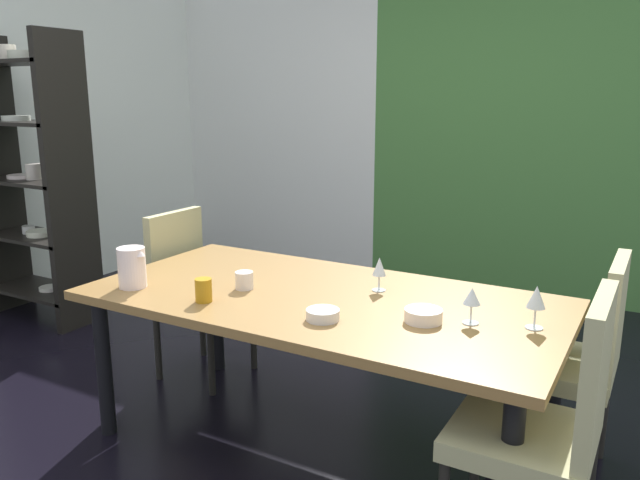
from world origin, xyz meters
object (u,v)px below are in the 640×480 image
object	(u,v)px
wine_glass_near_shelf	(472,298)
cup_south	(244,280)
wine_glass_corner	(536,298)
cup_west	(204,290)
chair_right_near	(549,421)
serving_bowl_north	(323,315)
chair_right_far	(577,353)
serving_bowl_east	(423,315)
chair_left_far	(194,282)
display_shelf	(31,177)
pitcher_right	(132,267)
wine_glass_rear	(379,268)
dining_table	(321,310)

from	to	relation	value
wine_glass_near_shelf	cup_south	world-z (taller)	wine_glass_near_shelf
wine_glass_corner	cup_west	size ratio (longest dim) A/B	1.65
chair_right_near	serving_bowl_north	size ratio (longest dim) A/B	7.55
chair_right_far	cup_south	xyz separation A→B (m)	(-1.35, -0.41, 0.21)
serving_bowl_east	cup_west	bearing A→B (deg)	-165.43
chair_right_far	chair_left_far	distance (m)	2.01
chair_left_far	display_shelf	world-z (taller)	display_shelf
display_shelf	pitcher_right	xyz separation A→B (m)	(1.77, -0.81, -0.20)
pitcher_right	serving_bowl_east	bearing A→B (deg)	10.10
serving_bowl_east	chair_left_far	bearing A→B (deg)	164.77
cup_south	cup_west	size ratio (longest dim) A/B	0.81
wine_glass_rear	serving_bowl_east	world-z (taller)	wine_glass_rear
cup_west	pitcher_right	distance (m)	0.41
display_shelf	wine_glass_near_shelf	distance (m)	3.27
wine_glass_rear	pitcher_right	size ratio (longest dim) A/B	0.82
serving_bowl_north	wine_glass_rear	bearing A→B (deg)	85.35
display_shelf	cup_south	size ratio (longest dim) A/B	24.37
serving_bowl_north	wine_glass_corner	bearing A→B (deg)	23.14
chair_right_far	wine_glass_near_shelf	size ratio (longest dim) A/B	6.72
display_shelf	cup_south	distance (m)	2.31
pitcher_right	wine_glass_rear	bearing A→B (deg)	26.96
wine_glass_rear	pitcher_right	xyz separation A→B (m)	(-0.98, -0.50, -0.01)
cup_south	chair_right_far	bearing A→B (deg)	16.95
dining_table	chair_right_far	xyz separation A→B (m)	(1.01, 0.32, -0.11)
chair_left_far	dining_table	bearing A→B (deg)	72.25
chair_right_far	serving_bowl_east	bearing A→B (deg)	128.73
wine_glass_near_shelf	cup_west	distance (m)	1.09
display_shelf	wine_glass_near_shelf	xyz separation A→B (m)	(3.23, -0.51, -0.19)
display_shelf	wine_glass_corner	distance (m)	3.48
wine_glass_corner	serving_bowl_north	size ratio (longest dim) A/B	1.26
wine_glass_rear	cup_west	size ratio (longest dim) A/B	1.52
pitcher_right	chair_right_far	bearing A→B (deg)	19.54
wine_glass_near_shelf	chair_right_near	bearing A→B (deg)	-41.04
serving_bowl_east	chair_right_near	bearing A→B (deg)	-24.53
chair_left_far	cup_west	distance (m)	0.92
cup_west	chair_right_near	bearing A→B (deg)	-0.21
pitcher_right	chair_left_far	bearing A→B (deg)	108.26
wine_glass_rear	cup_south	bearing A→B (deg)	-152.90
dining_table	serving_bowl_north	distance (m)	0.31
chair_right_near	serving_bowl_east	xyz separation A→B (m)	(-0.51, 0.23, 0.19)
chair_left_far	pitcher_right	bearing A→B (deg)	18.26
cup_west	pitcher_right	bearing A→B (deg)	-179.92
wine_glass_near_shelf	dining_table	bearing A→B (deg)	178.57
serving_bowl_east	cup_west	world-z (taller)	cup_west
dining_table	chair_right_near	bearing A→B (deg)	-17.66
chair_right_far	chair_left_far	bearing A→B (deg)	90.00
display_shelf	pitcher_right	size ratio (longest dim) A/B	10.65
dining_table	serving_bowl_north	size ratio (longest dim) A/B	15.70
wine_glass_near_shelf	cup_west	xyz separation A→B (m)	(-1.05, -0.30, -0.05)
display_shelf	wine_glass_rear	size ratio (longest dim) A/B	12.95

